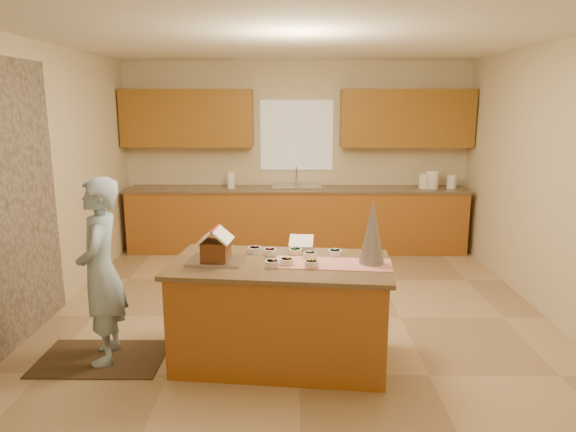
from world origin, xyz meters
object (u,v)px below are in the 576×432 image
at_px(tinsel_tree, 372,232).
at_px(boy, 101,271).
at_px(island_base, 280,314).
at_px(gingerbread_house, 216,247).

relative_size(tinsel_tree, boy, 0.33).
distance_m(island_base, tinsel_tree, 1.01).
xyz_separation_m(island_base, tinsel_tree, (0.73, -0.03, 0.70)).
bearing_deg(island_base, gingerbread_house, -174.81).
height_order(boy, gingerbread_house, boy).
height_order(island_base, tinsel_tree, tinsel_tree).
bearing_deg(tinsel_tree, gingerbread_house, 178.65).
bearing_deg(boy, island_base, 79.73).
relative_size(boy, gingerbread_house, 5.37).
height_order(tinsel_tree, boy, boy).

